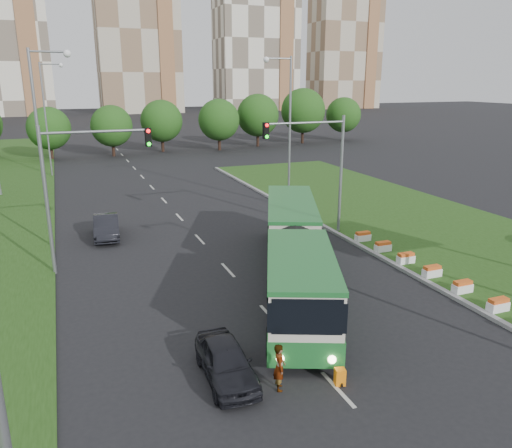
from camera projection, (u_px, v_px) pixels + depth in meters
name	position (u px, v px, depth m)	size (l,w,h in m)	color
ground	(328.00, 305.00, 23.54)	(360.00, 360.00, 0.00)	black
grass_median	(434.00, 229.00, 35.22)	(14.00, 60.00, 0.15)	#204112
median_kerb	(349.00, 240.00, 32.79)	(0.30, 60.00, 0.18)	gray
lane_markings	(174.00, 211.00, 40.38)	(0.20, 100.00, 0.01)	#B3B3AC
flower_planters	(447.00, 279.00, 25.49)	(1.10, 15.90, 0.60)	white
traffic_mast_median	(320.00, 157.00, 32.67)	(5.76, 0.32, 8.00)	gray
traffic_mast_left	(77.00, 175.00, 26.47)	(5.76, 0.32, 8.00)	gray
street_lamps	(205.00, 153.00, 29.76)	(36.00, 60.00, 12.00)	gray
tree_line	(207.00, 119.00, 74.98)	(120.00, 8.00, 9.00)	#1C4713
apartment_tower_ceast	(137.00, 31.00, 156.01)	(25.00, 15.00, 50.00)	#BCB198
apartment_tower_east	(256.00, 39.00, 170.43)	(27.00, 15.00, 47.00)	silver
midrise_east	(344.00, 52.00, 183.65)	(24.00, 14.00, 40.00)	#BCB198
articulated_bus	(288.00, 250.00, 25.65)	(2.75, 17.65, 2.91)	beige
car_left_near	(226.00, 361.00, 17.57)	(1.62, 4.02, 1.37)	black
car_left_far	(106.00, 227.00, 33.43)	(1.59, 4.57, 1.51)	black
pedestrian	(279.00, 367.00, 16.92)	(0.62, 0.41, 1.70)	gray
shopping_trolley	(340.00, 377.00, 17.31)	(0.36, 0.38, 0.61)	orange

